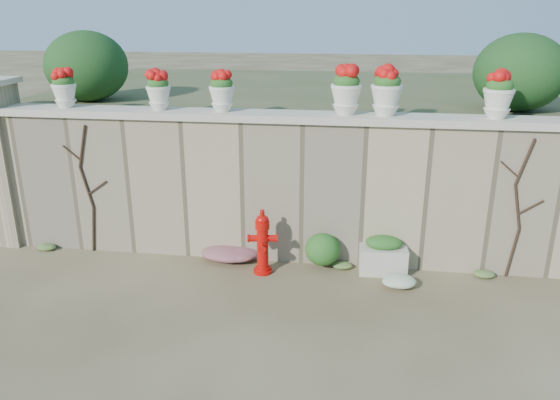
# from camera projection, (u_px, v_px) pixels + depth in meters

# --- Properties ---
(ground) EXTENTS (80.00, 80.00, 0.00)m
(ground) POSITION_uv_depth(u_px,v_px,m) (251.00, 321.00, 6.31)
(ground) COLOR brown
(ground) RESTS_ON ground
(stone_wall) EXTENTS (8.00, 0.40, 2.00)m
(stone_wall) POSITION_uv_depth(u_px,v_px,m) (274.00, 190.00, 7.66)
(stone_wall) COLOR tan
(stone_wall) RESTS_ON ground
(wall_cap) EXTENTS (8.10, 0.52, 0.10)m
(wall_cap) POSITION_uv_depth(u_px,v_px,m) (274.00, 116.00, 7.32)
(wall_cap) COLOR beige
(wall_cap) RESTS_ON stone_wall
(raised_fill) EXTENTS (9.00, 6.00, 2.00)m
(raised_fill) POSITION_uv_depth(u_px,v_px,m) (298.00, 140.00, 10.65)
(raised_fill) COLOR #384C23
(raised_fill) RESTS_ON ground
(back_shrub_left) EXTENTS (1.30, 1.30, 1.10)m
(back_shrub_left) POSITION_uv_depth(u_px,v_px,m) (87.00, 66.00, 8.70)
(back_shrub_left) COLOR #143814
(back_shrub_left) RESTS_ON raised_fill
(back_shrub_right) EXTENTS (1.30, 1.30, 1.10)m
(back_shrub_right) POSITION_uv_depth(u_px,v_px,m) (520.00, 72.00, 7.82)
(back_shrub_right) COLOR #143814
(back_shrub_right) RESTS_ON raised_fill
(vine_left) EXTENTS (0.60, 0.04, 1.91)m
(vine_left) POSITION_uv_depth(u_px,v_px,m) (87.00, 188.00, 7.82)
(vine_left) COLOR black
(vine_left) RESTS_ON ground
(vine_right) EXTENTS (0.60, 0.04, 1.91)m
(vine_right) POSITION_uv_depth(u_px,v_px,m) (518.00, 207.00, 7.04)
(vine_right) COLOR black
(vine_right) RESTS_ON ground
(fire_hydrant) EXTENTS (0.40, 0.28, 0.91)m
(fire_hydrant) POSITION_uv_depth(u_px,v_px,m) (263.00, 242.00, 7.33)
(fire_hydrant) COLOR #BD0B07
(fire_hydrant) RESTS_ON ground
(planter_box) EXTENTS (0.65, 0.40, 0.53)m
(planter_box) POSITION_uv_depth(u_px,v_px,m) (383.00, 255.00, 7.41)
(planter_box) COLOR beige
(planter_box) RESTS_ON ground
(green_shrub) EXTENTS (0.68, 0.61, 0.65)m
(green_shrub) POSITION_uv_depth(u_px,v_px,m) (324.00, 245.00, 7.56)
(green_shrub) COLOR #1E5119
(green_shrub) RESTS_ON ground
(magenta_clump) EXTENTS (0.94, 0.63, 0.25)m
(magenta_clump) POSITION_uv_depth(u_px,v_px,m) (238.00, 254.00, 7.75)
(magenta_clump) COLOR #C12670
(magenta_clump) RESTS_ON ground
(white_flowers) EXTENTS (0.57, 0.45, 0.20)m
(white_flowers) POSITION_uv_depth(u_px,v_px,m) (394.00, 282.00, 6.99)
(white_flowers) COLOR white
(white_flowers) RESTS_ON ground
(urn_pot_0) EXTENTS (0.34, 0.34, 0.53)m
(urn_pot_0) POSITION_uv_depth(u_px,v_px,m) (64.00, 89.00, 7.60)
(urn_pot_0) COLOR silver
(urn_pot_0) RESTS_ON wall_cap
(urn_pot_1) EXTENTS (0.33, 0.33, 0.52)m
(urn_pot_1) POSITION_uv_depth(u_px,v_px,m) (158.00, 91.00, 7.43)
(urn_pot_1) COLOR silver
(urn_pot_1) RESTS_ON wall_cap
(urn_pot_2) EXTENTS (0.35, 0.35, 0.54)m
(urn_pot_2) POSITION_uv_depth(u_px,v_px,m) (222.00, 91.00, 7.30)
(urn_pot_2) COLOR silver
(urn_pot_2) RESTS_ON wall_cap
(urn_pot_3) EXTENTS (0.40, 0.40, 0.63)m
(urn_pot_3) POSITION_uv_depth(u_px,v_px,m) (346.00, 91.00, 7.07)
(urn_pot_3) COLOR silver
(urn_pot_3) RESTS_ON wall_cap
(urn_pot_4) EXTENTS (0.41, 0.41, 0.64)m
(urn_pot_4) POSITION_uv_depth(u_px,v_px,m) (387.00, 91.00, 7.00)
(urn_pot_4) COLOR silver
(urn_pot_4) RESTS_ON wall_cap
(urn_pot_5) EXTENTS (0.38, 0.38, 0.60)m
(urn_pot_5) POSITION_uv_depth(u_px,v_px,m) (499.00, 95.00, 6.83)
(urn_pot_5) COLOR silver
(urn_pot_5) RESTS_ON wall_cap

